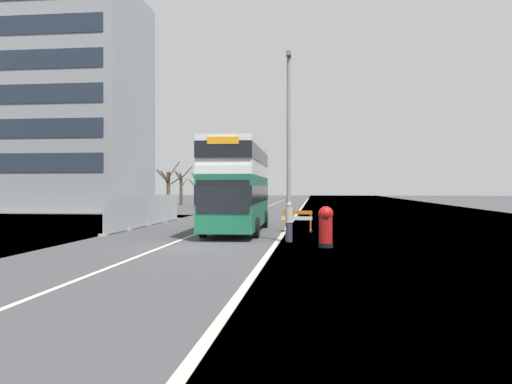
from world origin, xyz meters
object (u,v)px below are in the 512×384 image
(car_receding_mid, at_px, (236,201))
(car_oncoming_near, at_px, (228,203))
(pedestrian_at_kerb, at_px, (289,222))
(roadworks_barrier, at_px, (297,218))
(double_decker_bus, at_px, (238,185))
(red_pillar_postbox, at_px, (326,225))
(lamppost_foreground, at_px, (289,152))

(car_receding_mid, bearing_deg, car_oncoming_near, -86.39)
(pedestrian_at_kerb, bearing_deg, roadworks_barrier, 88.45)
(pedestrian_at_kerb, bearing_deg, double_decker_bus, 121.43)
(car_oncoming_near, bearing_deg, car_receding_mid, 93.61)
(red_pillar_postbox, bearing_deg, lamppost_foreground, 126.25)
(roadworks_barrier, height_order, pedestrian_at_kerb, pedestrian_at_kerb)
(roadworks_barrier, bearing_deg, pedestrian_at_kerb, -91.55)
(roadworks_barrier, bearing_deg, double_decker_bus, -173.53)
(lamppost_foreground, height_order, car_oncoming_near, lamppost_foreground)
(lamppost_foreground, relative_size, car_receding_mid, 2.12)
(double_decker_bus, bearing_deg, car_receding_mid, 99.01)
(lamppost_foreground, xyz_separation_m, car_receding_mid, (-6.87, 28.96, -2.98))
(double_decker_bus, relative_size, roadworks_barrier, 6.62)
(lamppost_foreground, xyz_separation_m, red_pillar_postbox, (1.62, -2.21, -3.10))
(roadworks_barrier, distance_m, car_receding_mid, 24.90)
(roadworks_barrier, relative_size, car_oncoming_near, 0.42)
(roadworks_barrier, height_order, car_receding_mid, car_receding_mid)
(pedestrian_at_kerb, bearing_deg, lamppost_foreground, 97.29)
(car_receding_mid, bearing_deg, pedestrian_at_kerb, -76.71)
(red_pillar_postbox, distance_m, pedestrian_at_kerb, 2.48)
(double_decker_bus, xyz_separation_m, red_pillar_postbox, (4.65, -6.92, -1.65))
(double_decker_bus, xyz_separation_m, lamppost_foreground, (3.03, -4.71, 1.45))
(red_pillar_postbox, height_order, car_receding_mid, car_receding_mid)
(red_pillar_postbox, relative_size, car_oncoming_near, 0.41)
(double_decker_bus, distance_m, roadworks_barrier, 3.71)
(lamppost_foreground, bearing_deg, car_receding_mid, 103.35)
(double_decker_bus, distance_m, car_oncoming_near, 16.31)
(red_pillar_postbox, height_order, roadworks_barrier, red_pillar_postbox)
(lamppost_foreground, bearing_deg, pedestrian_at_kerb, -82.71)
(car_oncoming_near, bearing_deg, red_pillar_postbox, -70.76)
(lamppost_foreground, distance_m, car_receding_mid, 29.91)
(car_oncoming_near, bearing_deg, roadworks_barrier, -67.20)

